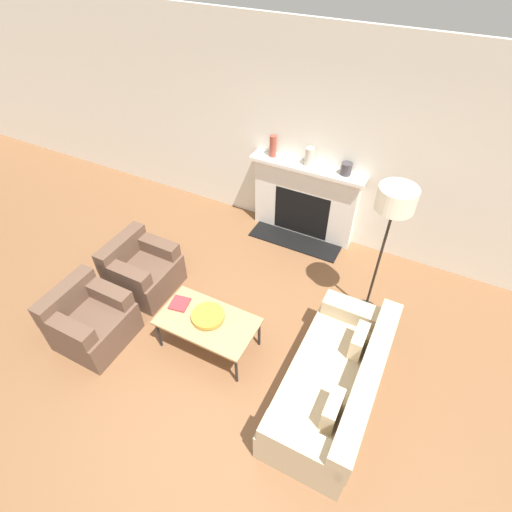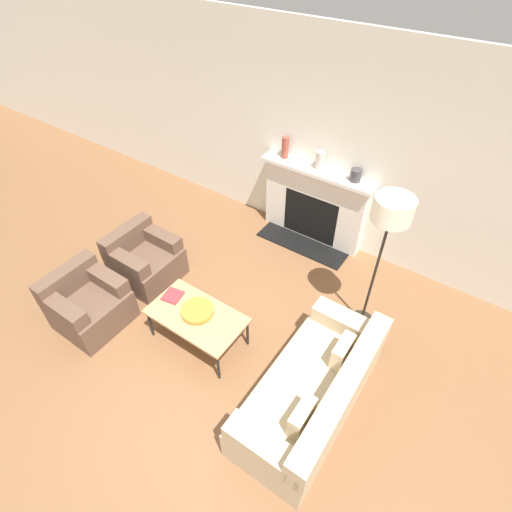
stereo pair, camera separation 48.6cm
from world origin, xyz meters
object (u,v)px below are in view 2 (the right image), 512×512
at_px(mantel_vase_center_left, 320,161).
at_px(mantel_vase_center_right, 356,175).
at_px(bowl, 197,310).
at_px(mantel_vase_left, 285,148).
at_px(couch, 314,392).
at_px(book, 173,296).
at_px(fireplace, 314,205).
at_px(coffee_table, 197,317).
at_px(floor_lamp, 390,220).
at_px(armchair_near, 88,304).
at_px(armchair_far, 145,260).

distance_m(mantel_vase_center_left, mantel_vase_center_right, 0.52).
xyz_separation_m(bowl, mantel_vase_left, (-0.38, 2.42, 0.82)).
height_order(couch, mantel_vase_center_right, mantel_vase_center_right).
bearing_deg(book, bowl, -13.74).
height_order(fireplace, couch, fireplace).
relative_size(bowl, mantel_vase_center_right, 2.22).
xyz_separation_m(coffee_table, mantel_vase_center_right, (0.67, 2.45, 0.82)).
distance_m(coffee_table, floor_lamp, 2.29).
relative_size(armchair_near, armchair_far, 1.00).
bearing_deg(bowl, book, 176.85).
bearing_deg(book, armchair_far, 147.45).
xyz_separation_m(fireplace, mantel_vase_center_left, (0.01, 0.01, 0.72)).
xyz_separation_m(book, mantel_vase_left, (0.02, 2.39, 0.85)).
bearing_deg(coffee_table, armchair_near, -157.79).
xyz_separation_m(armchair_near, armchair_far, (0.00, 0.92, 0.00)).
xyz_separation_m(armchair_far, mantel_vase_left, (0.88, 2.05, 1.01)).
bearing_deg(bowl, armchair_far, 163.62).
bearing_deg(mantel_vase_center_right, mantel_vase_center_left, 180.00).
distance_m(couch, bowl, 1.51).
bearing_deg(book, coffee_table, -18.14).
relative_size(bowl, mantel_vase_center_left, 1.44).
xyz_separation_m(coffee_table, book, (-0.40, 0.05, 0.04)).
height_order(armchair_far, mantel_vase_left, mantel_vase_left).
xyz_separation_m(fireplace, mantel_vase_center_right, (0.53, 0.01, 0.68)).
height_order(couch, floor_lamp, floor_lamp).
xyz_separation_m(armchair_near, book, (0.86, 0.57, 0.17)).
bearing_deg(mantel_vase_center_left, mantel_vase_left, 180.00).
bearing_deg(mantel_vase_center_right, bowl, -105.80).
relative_size(coffee_table, mantel_vase_left, 3.55).
distance_m(armchair_near, mantel_vase_center_right, 3.67).
distance_m(fireplace, couch, 2.78).
xyz_separation_m(couch, mantel_vase_center_right, (-0.82, 2.43, 0.95)).
xyz_separation_m(armchair_far, book, (0.86, -0.35, 0.17)).
height_order(couch, mantel_vase_center_left, mantel_vase_center_left).
distance_m(armchair_far, coffee_table, 1.34).
distance_m(mantel_vase_left, mantel_vase_center_left, 0.55).
bearing_deg(armchair_near, mantel_vase_center_left, -25.68).
height_order(book, mantel_vase_center_right, mantel_vase_center_right).
distance_m(fireplace, armchair_far, 2.49).
bearing_deg(book, floor_lamp, 23.81).
bearing_deg(couch, floor_lamp, -179.02).
relative_size(armchair_far, mantel_vase_left, 2.50).
bearing_deg(bowl, mantel_vase_center_left, 86.08).
height_order(fireplace, floor_lamp, floor_lamp).
distance_m(floor_lamp, mantel_vase_center_left, 1.74).
bearing_deg(book, fireplace, 66.35).
relative_size(couch, book, 7.42).
bearing_deg(armchair_near, couch, -79.12).
distance_m(coffee_table, book, 0.41).
bearing_deg(fireplace, floor_lamp, -39.74).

